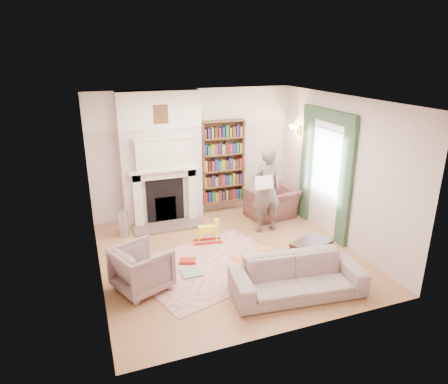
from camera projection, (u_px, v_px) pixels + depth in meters
name	position (u px, v px, depth m)	size (l,w,h in m)	color
floor	(229.00, 255.00, 7.32)	(4.50, 4.50, 0.00)	#8D5F38
ceiling	(229.00, 100.00, 6.39)	(4.50, 4.50, 0.00)	white
wall_back	(193.00, 153.00, 8.85)	(4.50, 4.50, 0.00)	beige
wall_front	(295.00, 237.00, 4.87)	(4.50, 4.50, 0.00)	beige
wall_left	(92.00, 199.00, 6.13)	(4.50, 4.50, 0.00)	beige
wall_right	(339.00, 170.00, 7.59)	(4.50, 4.50, 0.00)	beige
fireplace	(161.00, 159.00, 8.43)	(1.70, 0.58, 2.80)	beige
bookcase	(222.00, 162.00, 9.02)	(1.00, 0.24, 1.85)	brown
window	(327.00, 163.00, 7.92)	(0.02, 0.90, 1.30)	silver
curtain_left	(346.00, 185.00, 7.37)	(0.07, 0.32, 2.40)	#2C442D
curtain_right	(306.00, 166.00, 8.61)	(0.07, 0.32, 2.40)	#2C442D
pelmet	(329.00, 116.00, 7.60)	(0.09, 1.70, 0.24)	#2C442D
wall_sconce	(292.00, 131.00, 8.68)	(0.20, 0.24, 0.24)	gold
rug	(211.00, 266.00, 6.96)	(2.47, 1.90, 0.01)	beige
armchair_reading	(272.00, 203.00, 8.92)	(1.02, 0.89, 0.66)	#462725
armchair_left	(142.00, 269.00, 6.18)	(0.76, 0.78, 0.71)	gray
sofa	(297.00, 277.00, 6.07)	(2.01, 0.79, 0.59)	#A79D8A
man_reading	(266.00, 190.00, 8.06)	(0.65, 0.43, 1.78)	#5E514B
newspaper	(264.00, 183.00, 7.75)	(0.38, 0.02, 0.27)	white
coffee_table	(311.00, 253.00, 6.92)	(0.70, 0.45, 0.45)	#341A12
paraffin_heater	(123.00, 223.00, 8.01)	(0.24, 0.24, 0.55)	#9A9DA1
rocking_horse	(207.00, 231.00, 7.73)	(0.55, 0.22, 0.48)	yellow
board_game	(191.00, 272.00, 6.71)	(0.34, 0.34, 0.03)	gold
game_box_lid	(188.00, 261.00, 7.05)	(0.28, 0.19, 0.05)	#A42012
comic_annuals	(250.00, 259.00, 7.15)	(1.02, 0.76, 0.02)	red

